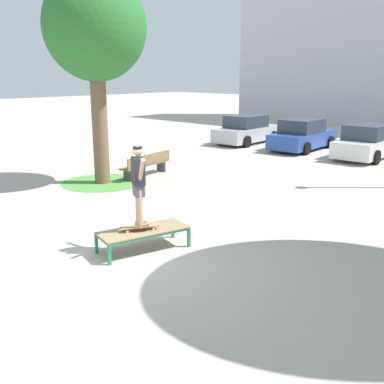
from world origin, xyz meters
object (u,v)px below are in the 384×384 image
Objects in this scene: skater at (138,181)px; skate_box at (143,232)px; park_bench at (147,164)px; car_white at (368,142)px; tree_near_left at (95,29)px; car_silver at (247,130)px; car_blue at (303,136)px; skateboard at (140,227)px.

skate_box is at bearing 75.85° from skater.
park_bench is (-5.44, 4.90, -1.08)m from skater.
tree_near_left is at bearing -112.82° from car_white.
car_blue is (3.29, 0.15, 0.00)m from car_silver.
car_blue is at bearing 83.21° from tree_near_left.
car_white is (3.29, -0.06, 0.00)m from car_blue.
car_blue is at bearing 107.50° from skateboard.
park_bench is (0.34, 1.71, -4.59)m from tree_near_left.
car_silver is at bearing 118.96° from skateboard.
skateboard is 0.19× the size of car_white.
skate_box is at bearing -72.35° from car_blue.
car_blue and car_white have the same top height.
tree_near_left reaches higher than car_white.
skateboard is 7.32m from park_bench.
car_silver and car_white have the same top height.
car_white is (4.60, 10.93, -4.34)m from tree_near_left.
car_white is at bearing 65.21° from park_bench.
car_silver is (-7.76, 14.02, 0.15)m from skateboard.
skateboard is at bearing -61.04° from car_silver.
skateboard is at bearing -117.18° from skater.
park_bench is at bearing 137.97° from skater.
skateboard is 0.12× the size of tree_near_left.
skateboard is 14.16m from car_white.
skater is 0.39× the size of car_blue.
skater reaches higher than car_white.
car_white is at bearing 67.18° from tree_near_left.
skateboard is at bearing -85.23° from car_white.
car_white is 1.75× the size of park_bench.
car_silver is (-1.98, 10.84, -4.34)m from tree_near_left.
tree_near_left is 4.91m from park_bench.
skater reaches higher than car_blue.
car_white is at bearing -1.04° from car_blue.
skate_box is at bearing -41.50° from park_bench.
skater is (-0.02, -0.07, 1.12)m from skate_box.
skate_box is 0.47× the size of car_white.
car_silver is 6.58m from car_white.
car_blue is 1.00× the size of car_white.
tree_near_left reaches higher than skateboard.
car_silver is at bearing 100.36° from tree_near_left.
skate_box is at bearing -28.22° from tree_near_left.
skateboard is 0.33× the size of park_bench.
skater is at bearing -61.04° from car_silver.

